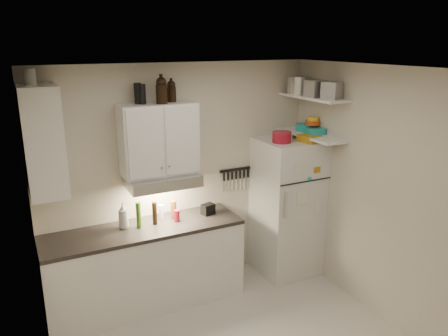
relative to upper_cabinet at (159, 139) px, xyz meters
name	(u,v)px	position (x,y,z in m)	size (l,w,h in m)	color
ceiling	(248,69)	(0.30, -1.33, 0.78)	(3.20, 3.00, 0.02)	silver
back_wall	(181,178)	(0.30, 0.18, -0.53)	(3.20, 0.02, 2.60)	beige
left_wall	(42,269)	(-1.31, -1.33, -0.53)	(0.02, 3.00, 2.60)	beige
right_wall	(384,197)	(1.91, -1.33, -0.53)	(0.02, 3.00, 2.60)	beige
base_cabinet	(146,268)	(-0.25, -0.14, -1.39)	(2.10, 0.60, 0.88)	white
countertop	(144,229)	(-0.25, -0.14, -0.93)	(2.10, 0.62, 0.04)	#2A2624
upper_cabinet	(159,139)	(0.00, 0.00, 0.00)	(0.80, 0.33, 0.75)	white
side_cabinet	(43,141)	(-1.14, -0.14, 0.12)	(0.33, 0.55, 1.00)	white
range_hood	(162,180)	(0.00, -0.06, -0.44)	(0.76, 0.46, 0.12)	silver
fridge	(287,207)	(1.55, -0.18, -0.98)	(0.70, 0.68, 1.70)	silver
shelf_hi	(313,97)	(1.75, -0.31, 0.38)	(0.30, 0.95, 0.03)	white
shelf_lo	(311,135)	(1.75, -0.31, -0.07)	(0.30, 0.95, 0.03)	white
knife_strip	(236,169)	(1.00, 0.15, -0.51)	(0.42, 0.02, 0.03)	black
dutch_oven	(282,137)	(1.38, -0.26, -0.06)	(0.22, 0.22, 0.13)	maroon
book_stack	(310,139)	(1.68, -0.38, -0.08)	(0.19, 0.24, 0.08)	#AF8115
spice_jar	(290,136)	(1.53, -0.20, -0.08)	(0.06, 0.06, 0.10)	silver
stock_pot	(299,85)	(1.73, -0.06, 0.49)	(0.28, 0.28, 0.20)	silver
tin_a	(315,89)	(1.69, -0.41, 0.48)	(0.19, 0.17, 0.19)	#AAAAAD
tin_b	(332,90)	(1.78, -0.59, 0.48)	(0.18, 0.18, 0.18)	#AAAAAD
bowl_teal	(305,127)	(1.79, -0.13, -0.01)	(0.22, 0.22, 0.09)	teal
bowl_orange	(313,123)	(1.83, -0.22, 0.06)	(0.17, 0.17, 0.05)	#DD4714
bowl_yellow	(313,119)	(1.83, -0.22, 0.11)	(0.13, 0.13, 0.04)	yellow
plates	(316,130)	(1.82, -0.30, -0.02)	(0.27, 0.27, 0.07)	teal
growler_a	(161,90)	(0.04, -0.05, 0.51)	(0.12, 0.12, 0.28)	black
growler_b	(171,91)	(0.18, 0.04, 0.49)	(0.10, 0.10, 0.23)	black
thermos_a	(142,94)	(-0.15, 0.01, 0.48)	(0.07, 0.07, 0.20)	black
thermos_b	(138,93)	(-0.19, 0.04, 0.48)	(0.07, 0.07, 0.21)	black
side_jar	(30,77)	(-1.18, -0.12, 0.69)	(0.10, 0.10, 0.14)	silver
soap_bottle	(123,214)	(-0.44, -0.05, -0.75)	(0.12, 0.12, 0.31)	white
pepper_mill	(174,210)	(0.12, -0.04, -0.80)	(0.06, 0.06, 0.20)	brown
oil_bottle	(139,215)	(-0.29, -0.12, -0.76)	(0.05, 0.05, 0.28)	#3C711C
vinegar_bottle	(155,213)	(-0.11, -0.10, -0.78)	(0.05, 0.05, 0.25)	black
clear_bottle	(161,212)	(0.00, 0.00, -0.82)	(0.05, 0.05, 0.16)	silver
red_jar	(177,216)	(0.12, -0.13, -0.84)	(0.07, 0.07, 0.13)	maroon
caddy	(208,209)	(0.51, -0.10, -0.84)	(0.14, 0.10, 0.12)	black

